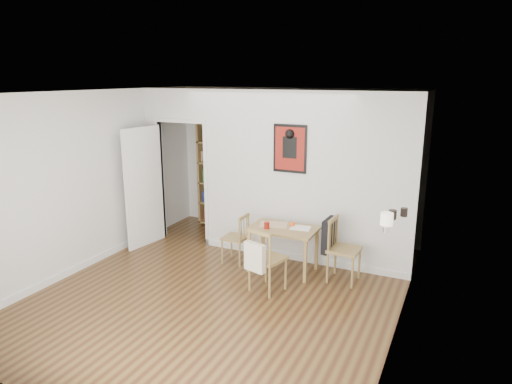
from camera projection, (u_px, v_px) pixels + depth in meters
The scene contains 15 objects.
ground at pixel (225, 289), 6.16m from camera, with size 5.20×5.20×0.00m, color brown.
room_shell at pixel (271, 177), 6.98m from camera, with size 5.20×5.20×5.20m.
dining_table at pixel (283, 233), 6.62m from camera, with size 0.97×0.62×0.66m.
chair_left at pixel (235, 238), 6.97m from camera, with size 0.39×0.39×0.78m.
chair_right at pixel (343, 249), 6.31m from camera, with size 0.53×0.47×0.91m.
chair_front at pixel (267, 259), 6.02m from camera, with size 0.55×0.58×0.88m.
bookshelf at pixel (221, 173), 8.58m from camera, with size 0.86×0.35×2.05m.
fireplace at pixel (395, 267), 5.34m from camera, with size 0.45×1.25×1.16m.
red_glass at pixel (267, 225), 6.55m from camera, with size 0.08×0.08×0.10m, color maroon.
orange_fruit at pixel (292, 224), 6.64m from camera, with size 0.07×0.07×0.07m, color #FF510D.
placemat at pixel (273, 225), 6.73m from camera, with size 0.40×0.30×0.00m, color beige.
notebook at pixel (301, 228), 6.57m from camera, with size 0.28×0.21×0.01m, color white.
mantel_lamp at pixel (387, 220), 4.89m from camera, with size 0.14×0.14×0.21m.
ceramic_jar_a at pixel (393, 215), 5.35m from camera, with size 0.09×0.09×0.11m, color black.
ceramic_jar_b at pixel (404, 212), 5.45m from camera, with size 0.08×0.08×0.10m, color black.
Camera 1 is at (2.78, -4.94, 2.79)m, focal length 32.00 mm.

